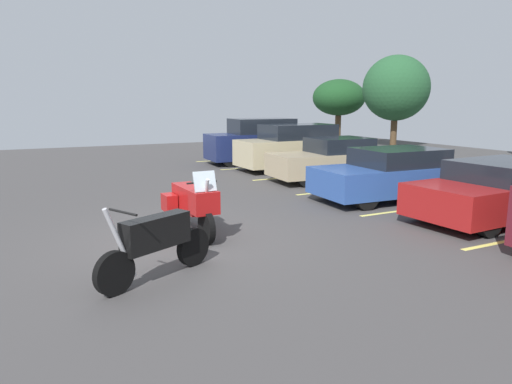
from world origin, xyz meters
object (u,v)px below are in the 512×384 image
at_px(motorcycle_touring, 193,203).
at_px(car_red, 501,191).
at_px(car_navy, 256,141).
at_px(car_tan, 336,160).
at_px(car_champagne, 295,147).
at_px(motorcycle_second, 156,242).
at_px(car_blue, 396,174).

relative_size(motorcycle_touring, car_red, 0.49).
height_order(car_navy, car_tan, car_navy).
relative_size(motorcycle_touring, car_champagne, 0.49).
bearing_deg(motorcycle_touring, car_red, 73.76).
height_order(motorcycle_second, car_red, car_red).
distance_m(motorcycle_touring, car_tan, 8.08).
distance_m(car_navy, car_tan, 5.55).
xyz_separation_m(motorcycle_second, car_blue, (-3.07, 7.73, 0.11)).
bearing_deg(car_red, motorcycle_touring, -106.24).
xyz_separation_m(car_champagne, car_red, (9.33, -0.04, -0.23)).
bearing_deg(car_red, motorcycle_second, -89.06).
bearing_deg(car_navy, car_red, 2.27).
xyz_separation_m(car_champagne, car_tan, (2.98, -0.13, -0.19)).
relative_size(motorcycle_second, car_blue, 0.43).
bearing_deg(car_blue, motorcycle_touring, -81.80).
xyz_separation_m(car_tan, car_red, (6.35, 0.09, -0.03)).
relative_size(motorcycle_touring, motorcycle_second, 1.13).
bearing_deg(car_tan, car_champagne, 177.59).
relative_size(motorcycle_touring, car_blue, 0.48).
height_order(car_champagne, car_blue, car_champagne).
xyz_separation_m(car_navy, car_blue, (8.95, -0.05, -0.28)).
bearing_deg(motorcycle_touring, car_navy, 146.90).
relative_size(motorcycle_touring, car_navy, 0.54).
distance_m(car_blue, car_red, 2.98).
bearing_deg(car_red, car_tan, -179.20).
bearing_deg(motorcycle_touring, car_tan, 122.48).
xyz_separation_m(motorcycle_touring, car_navy, (-9.87, 6.43, 0.32)).
height_order(motorcycle_touring, car_champagne, car_champagne).
bearing_deg(car_navy, motorcycle_touring, -33.10).
height_order(car_navy, car_blue, car_navy).
relative_size(car_champagne, car_red, 1.00).
bearing_deg(car_red, car_champagne, 179.77).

